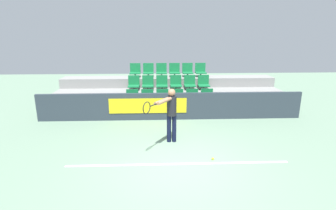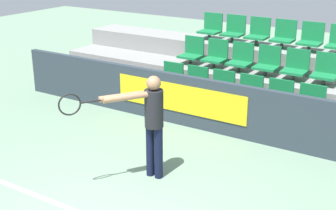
# 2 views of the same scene
# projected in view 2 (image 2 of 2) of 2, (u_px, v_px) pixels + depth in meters

# --- Properties ---
(barrier_wall) EXTENTS (9.96, 0.14, 1.03)m
(barrier_wall) POSITION_uv_depth(u_px,v_px,m) (219.00, 108.00, 8.86)
(barrier_wall) COLOR #2D3842
(barrier_wall) RESTS_ON ground
(bleacher_tier_front) EXTENTS (9.56, 0.91, 0.41)m
(bleacher_tier_front) POSITION_uv_depth(u_px,v_px,m) (231.00, 114.00, 9.38)
(bleacher_tier_front) COLOR gray
(bleacher_tier_front) RESTS_ON ground
(bleacher_tier_middle) EXTENTS (9.56, 0.91, 0.83)m
(bleacher_tier_middle) POSITION_uv_depth(u_px,v_px,m) (250.00, 93.00, 10.04)
(bleacher_tier_middle) COLOR gray
(bleacher_tier_middle) RESTS_ON ground
(bleacher_tier_back) EXTENTS (9.56, 0.91, 1.24)m
(bleacher_tier_back) POSITION_uv_depth(u_px,v_px,m) (266.00, 73.00, 10.70)
(bleacher_tier_back) COLOR gray
(bleacher_tier_back) RESTS_ON ground
(stadium_chair_0) EXTENTS (0.48, 0.42, 0.61)m
(stadium_chair_0) POSITION_uv_depth(u_px,v_px,m) (171.00, 79.00, 10.08)
(stadium_chair_0) COLOR #333333
(stadium_chair_0) RESTS_ON bleacher_tier_front
(stadium_chair_1) EXTENTS (0.48, 0.42, 0.61)m
(stadium_chair_1) POSITION_uv_depth(u_px,v_px,m) (195.00, 83.00, 9.78)
(stadium_chair_1) COLOR #333333
(stadium_chair_1) RESTS_ON bleacher_tier_front
(stadium_chair_2) EXTENTS (0.48, 0.42, 0.61)m
(stadium_chair_2) POSITION_uv_depth(u_px,v_px,m) (221.00, 88.00, 9.47)
(stadium_chair_2) COLOR #333333
(stadium_chair_2) RESTS_ON bleacher_tier_front
(stadium_chair_3) EXTENTS (0.48, 0.42, 0.61)m
(stadium_chair_3) POSITION_uv_depth(u_px,v_px,m) (249.00, 93.00, 9.17)
(stadium_chair_3) COLOR #333333
(stadium_chair_3) RESTS_ON bleacher_tier_front
(stadium_chair_4) EXTENTS (0.48, 0.42, 0.61)m
(stadium_chair_4) POSITION_uv_depth(u_px,v_px,m) (278.00, 98.00, 8.87)
(stadium_chair_4) COLOR #333333
(stadium_chair_4) RESTS_ON bleacher_tier_front
(stadium_chair_5) EXTENTS (0.48, 0.42, 0.61)m
(stadium_chair_5) POSITION_uv_depth(u_px,v_px,m) (310.00, 104.00, 8.57)
(stadium_chair_5) COLOR #333333
(stadium_chair_5) RESTS_ON bleacher_tier_front
(stadium_chair_6) EXTENTS (0.48, 0.42, 0.61)m
(stadium_chair_6) POSITION_uv_depth(u_px,v_px,m) (192.00, 52.00, 10.67)
(stadium_chair_6) COLOR #333333
(stadium_chair_6) RESTS_ON bleacher_tier_middle
(stadium_chair_7) EXTENTS (0.48, 0.42, 0.61)m
(stadium_chair_7) POSITION_uv_depth(u_px,v_px,m) (216.00, 55.00, 10.36)
(stadium_chair_7) COLOR #333333
(stadium_chair_7) RESTS_ON bleacher_tier_middle
(stadium_chair_8) EXTENTS (0.48, 0.42, 0.61)m
(stadium_chair_8) POSITION_uv_depth(u_px,v_px,m) (241.00, 59.00, 10.06)
(stadium_chair_8) COLOR #333333
(stadium_chair_8) RESTS_ON bleacher_tier_middle
(stadium_chair_9) EXTENTS (0.48, 0.42, 0.61)m
(stadium_chair_9) POSITION_uv_depth(u_px,v_px,m) (267.00, 62.00, 9.76)
(stadium_chair_9) COLOR #333333
(stadium_chair_9) RESTS_ON bleacher_tier_middle
(stadium_chair_10) EXTENTS (0.48, 0.42, 0.61)m
(stadium_chair_10) POSITION_uv_depth(u_px,v_px,m) (296.00, 66.00, 9.46)
(stadium_chair_10) COLOR #333333
(stadium_chair_10) RESTS_ON bleacher_tier_middle
(stadium_chair_11) EXTENTS (0.48, 0.42, 0.61)m
(stadium_chair_11) POSITION_uv_depth(u_px,v_px,m) (326.00, 71.00, 9.15)
(stadium_chair_11) COLOR #333333
(stadium_chair_11) RESTS_ON bleacher_tier_middle
(stadium_chair_12) EXTENTS (0.48, 0.42, 0.61)m
(stadium_chair_12) POSITION_uv_depth(u_px,v_px,m) (211.00, 28.00, 11.25)
(stadium_chair_12) COLOR #333333
(stadium_chair_12) RESTS_ON bleacher_tier_back
(stadium_chair_13) EXTENTS (0.48, 0.42, 0.61)m
(stadium_chair_13) POSITION_uv_depth(u_px,v_px,m) (234.00, 30.00, 10.95)
(stadium_chair_13) COLOR #333333
(stadium_chair_13) RESTS_ON bleacher_tier_back
(stadium_chair_14) EXTENTS (0.48, 0.42, 0.61)m
(stadium_chair_14) POSITION_uv_depth(u_px,v_px,m) (258.00, 33.00, 10.65)
(stadium_chair_14) COLOR #333333
(stadium_chair_14) RESTS_ON bleacher_tier_back
(stadium_chair_15) EXTENTS (0.48, 0.42, 0.61)m
(stadium_chair_15) POSITION_uv_depth(u_px,v_px,m) (284.00, 36.00, 10.35)
(stadium_chair_15) COLOR #333333
(stadium_chair_15) RESTS_ON bleacher_tier_back
(stadium_chair_16) EXTENTS (0.48, 0.42, 0.61)m
(stadium_chair_16) POSITION_uv_depth(u_px,v_px,m) (311.00, 39.00, 10.05)
(stadium_chair_16) COLOR #333333
(stadium_chair_16) RESTS_ON bleacher_tier_back
(tennis_player) EXTENTS (0.93, 1.34, 1.65)m
(tennis_player) POSITION_uv_depth(u_px,v_px,m) (149.00, 117.00, 7.02)
(tennis_player) COLOR black
(tennis_player) RESTS_ON ground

